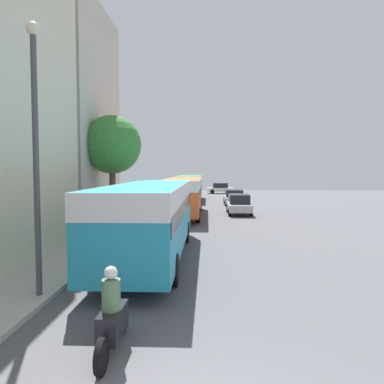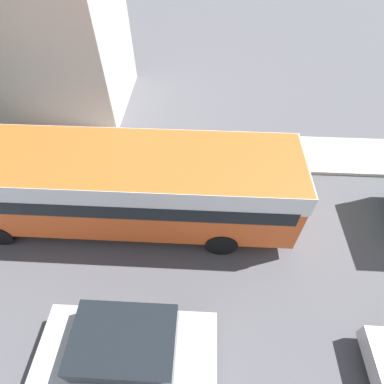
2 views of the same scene
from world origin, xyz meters
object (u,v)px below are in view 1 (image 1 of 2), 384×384
Objects in this scene: bus_following at (184,192)px; car_crossing at (239,204)px; bus_third_in_line at (190,184)px; motorcycle_behind_lead at (112,318)px; pedestrian_near_curb at (126,210)px; bus_lead at (151,210)px; car_distant at (220,188)px; car_far_curb at (234,197)px.

car_crossing is (4.32, 1.27, -1.05)m from bus_following.
bus_third_in_line is 35.62m from motorcycle_behind_lead.
pedestrian_near_curb is (-2.92, -20.11, -0.75)m from bus_third_in_line.
bus_third_in_line is (0.22, 27.92, -0.09)m from bus_lead.
motorcycle_behind_lead is at bearing -78.73° from pedestrian_near_curb.
car_distant is at bearing 85.52° from motorcycle_behind_lead.
pedestrian_near_curb reaches higher than motorcycle_behind_lead.
pedestrian_near_curb is at bearing 109.09° from bus_lead.
pedestrian_near_curb is (-7.45, -7.16, 0.29)m from car_crossing.
car_crossing is 25.73m from car_distant.
car_crossing is 1.06× the size of car_distant.
bus_following is 4.62m from car_crossing.
car_distant is at bearing 72.78° from bus_third_in_line.
pedestrian_near_curb is at bearing -118.01° from bus_following.
bus_following is 14.23m from bus_third_in_line.
car_far_curb is at bearing 77.92° from bus_lead.
pedestrian_near_curb is (-3.09, 15.49, 0.42)m from motorcycle_behind_lead.
pedestrian_near_curb is (-7.61, -15.13, 0.31)m from car_far_curb.
pedestrian_near_curb is at bearing -98.26° from bus_third_in_line.
bus_lead is 6.00× the size of pedestrian_near_curb.
bus_lead reaches higher than car_distant.
car_distant is 2.10× the size of pedestrian_near_curb.
car_far_curb is at bearing -46.73° from bus_third_in_line.
bus_following is at bearing -115.86° from car_far_curb.
car_distant is 33.59m from pedestrian_near_curb.
bus_lead is at bearing -91.79° from bus_following.
bus_following is at bearing -163.57° from car_crossing.
car_distant is at bearing 91.27° from car_crossing.
car_far_curb is (4.52, 30.62, 0.11)m from motorcycle_behind_lead.
car_distant is (3.79, 48.37, 0.10)m from motorcycle_behind_lead.
car_crossing is (4.75, 14.97, -1.13)m from bus_lead.
motorcycle_behind_lead is at bearing -100.89° from car_crossing.
bus_lead reaches higher than bus_following.
bus_following reaches higher than motorcycle_behind_lead.
car_distant is (4.17, 40.69, -1.16)m from bus_lead.
motorcycle_behind_lead is at bearing 175.52° from car_distant.
bus_following is 6.13× the size of pedestrian_near_curb.
bus_third_in_line is at bearing 162.78° from car_distant.
bus_lead is 15.74m from car_crossing.
pedestrian_near_curb is (-2.70, 7.81, -0.84)m from bus_lead.
motorcycle_behind_lead reaches higher than car_crossing.
bus_third_in_line reaches higher than car_distant.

